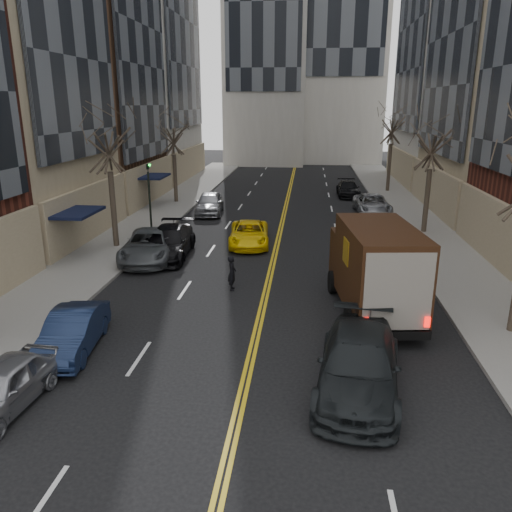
{
  "coord_description": "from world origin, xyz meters",
  "views": [
    {
      "loc": [
        1.6,
        -5.59,
        7.69
      ],
      "look_at": [
        -0.23,
        12.15,
        2.2
      ],
      "focal_mm": 35.0,
      "sensor_mm": 36.0,
      "label": 1
    }
  ],
  "objects": [
    {
      "name": "parked_lf_e",
      "position": [
        -5.36,
        29.3,
        0.78
      ],
      "size": [
        2.23,
        4.71,
        1.55
      ],
      "primitive_type": "imported",
      "rotation": [
        0.0,
        0.0,
        0.09
      ],
      "color": "#9D9FA4",
      "rests_on": "ground"
    },
    {
      "name": "parked_rt_a",
      "position": [
        5.72,
        23.24,
        0.74
      ],
      "size": [
        2.18,
        4.69,
        1.49
      ],
      "primitive_type": "imported",
      "rotation": [
        0.0,
        0.0,
        0.14
      ],
      "color": "#43454A",
      "rests_on": "ground"
    },
    {
      "name": "parked_lf_c",
      "position": [
        -6.29,
        18.12,
        0.75
      ],
      "size": [
        3.15,
        5.68,
        1.5
      ],
      "primitive_type": "imported",
      "rotation": [
        0.0,
        0.0,
        0.13
      ],
      "color": "#484C4F",
      "rests_on": "ground"
    },
    {
      "name": "sidewalk_left",
      "position": [
        -9.0,
        27.0,
        0.07
      ],
      "size": [
        4.0,
        66.0,
        0.15
      ],
      "primitive_type": "cube",
      "color": "slate",
      "rests_on": "ground"
    },
    {
      "name": "parked_rt_b",
      "position": [
        6.3,
        30.41,
        0.7
      ],
      "size": [
        2.51,
        5.13,
        1.4
      ],
      "primitive_type": "imported",
      "rotation": [
        0.0,
        0.0,
        0.04
      ],
      "color": "#93949A",
      "rests_on": "ground"
    },
    {
      "name": "taxi",
      "position": [
        -1.57,
        21.37,
        0.64
      ],
      "size": [
        2.56,
        4.82,
        1.29
      ],
      "primitive_type": "imported",
      "rotation": [
        0.0,
        0.0,
        0.09
      ],
      "color": "yellow",
      "rests_on": "ground"
    },
    {
      "name": "parked_lf_d",
      "position": [
        -5.45,
        18.72,
        0.77
      ],
      "size": [
        2.42,
        5.41,
        1.54
      ],
      "primitive_type": "imported",
      "rotation": [
        0.0,
        0.0,
        0.05
      ],
      "color": "black",
      "rests_on": "ground"
    },
    {
      "name": "ups_truck",
      "position": [
        4.2,
        12.42,
        1.75
      ],
      "size": [
        3.17,
        6.59,
        3.48
      ],
      "rotation": [
        0.0,
        0.0,
        0.12
      ],
      "color": "black",
      "rests_on": "ground"
    },
    {
      "name": "tree_rt_mid",
      "position": [
        8.8,
        25.0,
        6.17
      ],
      "size": [
        3.2,
        3.2,
        8.32
      ],
      "color": "#382D23",
      "rests_on": "sidewalk_right"
    },
    {
      "name": "pedestrian",
      "position": [
        -1.47,
        14.28,
        0.75
      ],
      "size": [
        0.42,
        0.59,
        1.5
      ],
      "primitive_type": "imported",
      "rotation": [
        0.0,
        0.0,
        1.68
      ],
      "color": "black",
      "rests_on": "ground"
    },
    {
      "name": "sidewalk_right",
      "position": [
        9.0,
        27.0,
        0.07
      ],
      "size": [
        4.0,
        66.0,
        0.15
      ],
      "primitive_type": "cube",
      "color": "slate",
      "rests_on": "ground"
    },
    {
      "name": "parked_lf_a",
      "position": [
        -6.12,
        5.05,
        0.64
      ],
      "size": [
        1.79,
        3.87,
        1.29
      ],
      "primitive_type": "imported",
      "rotation": [
        0.0,
        0.0,
        -0.07
      ],
      "color": "#9A9BA1",
      "rests_on": "ground"
    },
    {
      "name": "parked_rt_c",
      "position": [
        5.1,
        37.5,
        0.65
      ],
      "size": [
        1.9,
        4.49,
        1.29
      ],
      "primitive_type": "imported",
      "rotation": [
        0.0,
        0.0,
        0.02
      ],
      "color": "black",
      "rests_on": "ground"
    },
    {
      "name": "observer_sedan",
      "position": [
        3.17,
        6.91,
        0.78
      ],
      "size": [
        2.9,
        5.65,
        1.57
      ],
      "rotation": [
        0.0,
        0.0,
        -0.13
      ],
      "color": "black",
      "rests_on": "ground"
    },
    {
      "name": "traffic_signal",
      "position": [
        -7.39,
        22.0,
        2.82
      ],
      "size": [
        0.29,
        0.26,
        4.7
      ],
      "color": "black",
      "rests_on": "sidewalk_left"
    },
    {
      "name": "parked_lf_b",
      "position": [
        -5.75,
        8.29,
        0.66
      ],
      "size": [
        1.87,
        4.15,
        1.32
      ],
      "primitive_type": "imported",
      "rotation": [
        0.0,
        0.0,
        0.12
      ],
      "color": "#121D39",
      "rests_on": "ground"
    },
    {
      "name": "tree_lf_mid",
      "position": [
        -8.8,
        20.0,
        6.6
      ],
      "size": [
        3.2,
        3.2,
        8.91
      ],
      "color": "#382D23",
      "rests_on": "sidewalk_left"
    },
    {
      "name": "tree_rt_far",
      "position": [
        8.8,
        40.0,
        6.74
      ],
      "size": [
        3.2,
        3.2,
        9.11
      ],
      "color": "#382D23",
      "rests_on": "sidewalk_right"
    },
    {
      "name": "tree_lf_far",
      "position": [
        -8.8,
        33.0,
        6.02
      ],
      "size": [
        3.2,
        3.2,
        8.12
      ],
      "color": "#382D23",
      "rests_on": "sidewalk_left"
    }
  ]
}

